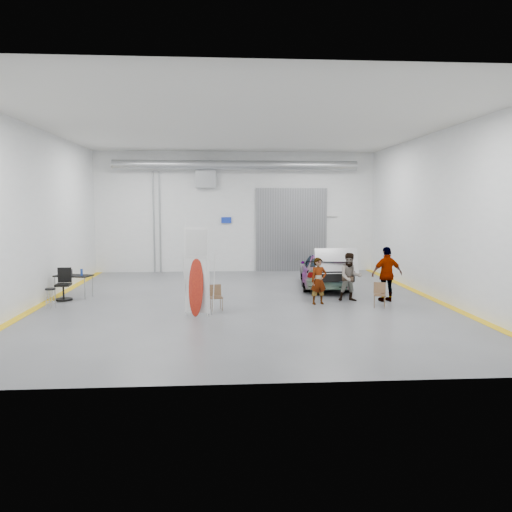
{
  "coord_description": "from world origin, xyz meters",
  "views": [
    {
      "loc": [
        -0.72,
        -17.18,
        3.42
      ],
      "look_at": [
        0.53,
        1.07,
        1.5
      ],
      "focal_mm": 35.0,
      "sensor_mm": 36.0,
      "label": 1
    }
  ],
  "objects": [
    {
      "name": "ground",
      "position": [
        0.0,
        0.0,
        0.0
      ],
      "size": [
        16.0,
        16.0,
        0.0
      ],
      "primitive_type": "plane",
      "color": "#57585E",
      "rests_on": "ground"
    },
    {
      "name": "room_shell",
      "position": [
        0.24,
        2.22,
        4.08
      ],
      "size": [
        14.02,
        16.18,
        6.01
      ],
      "color": "silver",
      "rests_on": "ground"
    },
    {
      "name": "surfboard_display",
      "position": [
        -1.42,
        -2.13,
        1.17
      ],
      "size": [
        0.77,
        0.43,
        2.89
      ],
      "rotation": [
        0.0,
        0.0,
        -0.36
      ],
      "color": "white",
      "rests_on": "ground"
    },
    {
      "name": "shop_stool",
      "position": [
        -6.33,
        -0.71,
        0.34
      ],
      "size": [
        0.34,
        0.34,
        0.67
      ],
      "rotation": [
        0.0,
        0.0,
        0.23
      ],
      "color": "black",
      "rests_on": "ground"
    },
    {
      "name": "folding_chair_near",
      "position": [
        -0.92,
        -1.31,
        0.25
      ],
      "size": [
        0.45,
        0.47,
        0.81
      ],
      "rotation": [
        0.0,
        0.0,
        0.2
      ],
      "color": "brown",
      "rests_on": "ground"
    },
    {
      "name": "trunk_lid",
      "position": [
        3.48,
        0.9,
        1.39
      ],
      "size": [
        1.6,
        0.97,
        0.04
      ],
      "primitive_type": "cube",
      "color": "silver",
      "rests_on": "sedan_car"
    },
    {
      "name": "person_a",
      "position": [
        2.56,
        -0.56,
        0.8
      ],
      "size": [
        0.66,
        0.52,
        1.6
      ],
      "primitive_type": "imported",
      "rotation": [
        0.0,
        0.0,
        0.25
      ],
      "color": "#956C51",
      "rests_on": "ground"
    },
    {
      "name": "person_c",
      "position": [
        5.04,
        -0.26,
        0.97
      ],
      "size": [
        1.17,
        0.61,
        1.93
      ],
      "primitive_type": "imported",
      "rotation": [
        0.0,
        0.0,
        3.27
      ],
      "color": "#A26B36",
      "rests_on": "ground"
    },
    {
      "name": "person_b",
      "position": [
        3.77,
        -0.11,
        0.85
      ],
      "size": [
        0.84,
        0.65,
        1.71
      ],
      "primitive_type": "imported",
      "rotation": [
        0.0,
        0.0,
        -0.0
      ],
      "color": "teal",
      "rests_on": "ground"
    },
    {
      "name": "office_chair",
      "position": [
        -6.35,
        0.77,
        0.5
      ],
      "size": [
        0.6,
        0.6,
        1.13
      ],
      "rotation": [
        0.0,
        0.0,
        0.04
      ],
      "color": "black",
      "rests_on": "ground"
    },
    {
      "name": "folding_chair_far",
      "position": [
        4.47,
        -1.23,
        0.25
      ],
      "size": [
        0.48,
        0.5,
        0.81
      ],
      "rotation": [
        0.0,
        0.0,
        -0.28
      ],
      "color": "brown",
      "rests_on": "ground"
    },
    {
      "name": "work_table",
      "position": [
        -6.22,
        1.29,
        0.82
      ],
      "size": [
        1.43,
        0.97,
        1.06
      ],
      "rotation": [
        0.0,
        0.0,
        -0.27
      ],
      "color": "gray",
      "rests_on": "ground"
    },
    {
      "name": "sedan_car",
      "position": [
        3.48,
        3.01,
        0.68
      ],
      "size": [
        2.54,
        4.93,
        1.37
      ],
      "primitive_type": "imported",
      "rotation": [
        0.0,
        0.0,
        3.01
      ],
      "color": "silver",
      "rests_on": "ground"
    }
  ]
}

